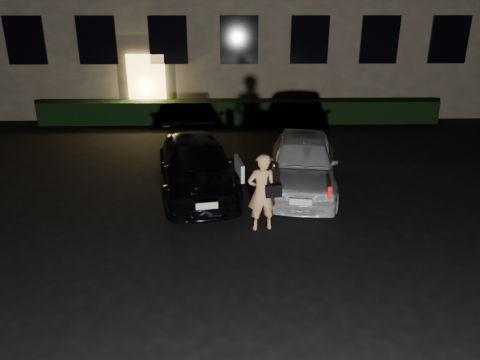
{
  "coord_description": "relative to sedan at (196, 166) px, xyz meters",
  "views": [
    {
      "loc": [
        -0.34,
        -6.91,
        4.6
      ],
      "look_at": [
        -0.15,
        2.0,
        1.04
      ],
      "focal_mm": 35.0,
      "sensor_mm": 36.0,
      "label": 1
    }
  ],
  "objects": [
    {
      "name": "sedan",
      "position": [
        0.0,
        0.0,
        0.0
      ],
      "size": [
        2.43,
        4.54,
        1.25
      ],
      "rotation": [
        0.0,
        0.0,
        0.16
      ],
      "color": "black",
      "rests_on": "ground"
    },
    {
      "name": "man",
      "position": [
        1.5,
        -2.17,
        0.21
      ],
      "size": [
        0.74,
        0.52,
        1.66
      ],
      "rotation": [
        0.0,
        0.0,
        3.36
      ],
      "color": "tan",
      "rests_on": "ground"
    },
    {
      "name": "hatch",
      "position": [
        2.64,
        -0.02,
        0.08
      ],
      "size": [
        2.29,
        4.34,
        1.41
      ],
      "rotation": [
        0.0,
        0.0,
        -0.16
      ],
      "color": "silver",
      "rests_on": "ground"
    },
    {
      "name": "hedge",
      "position": [
        1.2,
        6.48,
        -0.2
      ],
      "size": [
        15.0,
        0.7,
        0.85
      ],
      "primitive_type": "cube",
      "color": "black",
      "rests_on": "ground"
    },
    {
      "name": "ground",
      "position": [
        1.2,
        -4.02,
        -0.63
      ],
      "size": [
        80.0,
        80.0,
        0.0
      ],
      "primitive_type": "plane",
      "color": "black",
      "rests_on": "ground"
    }
  ]
}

